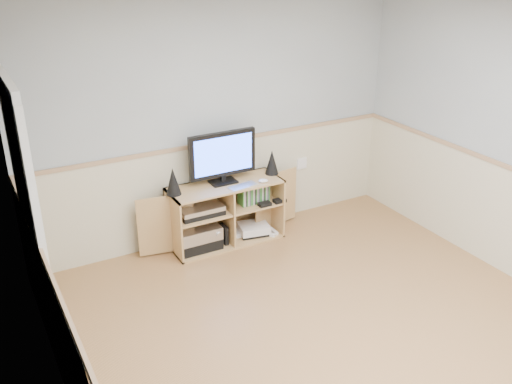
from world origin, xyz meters
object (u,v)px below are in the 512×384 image
keyboard (243,186)px  game_consoles (252,229)px  media_cabinet (224,211)px  monitor (223,156)px

keyboard → game_consoles: (0.17, 0.13, -0.59)m
media_cabinet → keyboard: keyboard is taller
media_cabinet → game_consoles: size_ratio=3.94×
monitor → game_consoles: monitor is taller
media_cabinet → monitor: bearing=-90.0°
monitor → keyboard: bearing=-55.7°
monitor → keyboard: 0.36m
monitor → media_cabinet: bearing=90.0°
keyboard → game_consoles: bearing=27.4°
monitor → keyboard: size_ratio=2.37×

